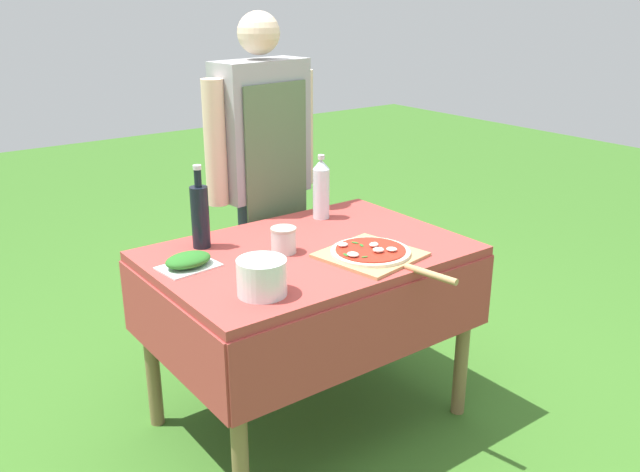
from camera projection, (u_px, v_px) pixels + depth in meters
ground_plane at (309, 417)px, 2.77m from camera, size 12.00×12.00×0.00m
prep_table at (309, 276)px, 2.56m from camera, size 1.17×0.81×0.74m
person_cook at (263, 163)px, 3.00m from camera, size 0.59×0.24×1.57m
pizza_on_peel at (373, 254)px, 2.44m from camera, size 0.37×0.54×0.05m
oil_bottle at (200, 215)px, 2.51m from camera, size 0.07×0.07×0.32m
water_bottle at (321, 188)px, 2.84m from camera, size 0.07×0.07×0.27m
herb_container at (188, 261)px, 2.35m from camera, size 0.21×0.16×0.05m
mixing_tub at (262, 277)px, 2.13m from camera, size 0.16×0.16×0.12m
sauce_jar at (284, 242)px, 2.48m from camera, size 0.09×0.09×0.09m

